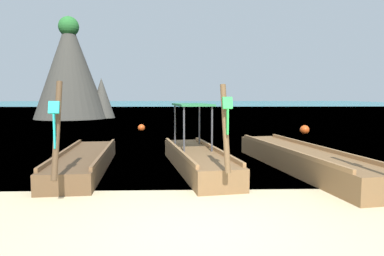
{
  "coord_description": "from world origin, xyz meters",
  "views": [
    {
      "loc": [
        -0.29,
        -5.28,
        2.11
      ],
      "look_at": [
        0.0,
        4.46,
        1.2
      ],
      "focal_mm": 33.19,
      "sensor_mm": 36.0,
      "label": 1
    }
  ],
  "objects_px": {
    "mooring_buoy_near": "(141,128)",
    "mooring_buoy_far": "(305,130)",
    "longtail_boat_pink_ribbon": "(302,160)",
    "longtail_boat_green_ribbon": "(197,158)",
    "longtail_boat_turquoise_ribbon": "(84,161)",
    "karst_rock": "(72,69)"
  },
  "relations": [
    {
      "from": "longtail_boat_turquoise_ribbon",
      "to": "mooring_buoy_far",
      "type": "distance_m",
      "value": 12.89
    },
    {
      "from": "longtail_boat_green_ribbon",
      "to": "mooring_buoy_near",
      "type": "bearing_deg",
      "value": 104.44
    },
    {
      "from": "mooring_buoy_far",
      "to": "longtail_boat_turquoise_ribbon",
      "type": "bearing_deg",
      "value": -136.56
    },
    {
      "from": "longtail_boat_pink_ribbon",
      "to": "mooring_buoy_near",
      "type": "bearing_deg",
      "value": 117.48
    },
    {
      "from": "longtail_boat_pink_ribbon",
      "to": "longtail_boat_green_ribbon",
      "type": "bearing_deg",
      "value": 176.46
    },
    {
      "from": "longtail_boat_pink_ribbon",
      "to": "mooring_buoy_far",
      "type": "xyz_separation_m",
      "value": [
        3.26,
        9.04,
        -0.06
      ]
    },
    {
      "from": "longtail_boat_turquoise_ribbon",
      "to": "longtail_boat_pink_ribbon",
      "type": "xyz_separation_m",
      "value": [
        6.1,
        -0.18,
        0.05
      ]
    },
    {
      "from": "longtail_boat_pink_ribbon",
      "to": "mooring_buoy_far",
      "type": "relative_size",
      "value": 14.58
    },
    {
      "from": "karst_rock",
      "to": "mooring_buoy_near",
      "type": "bearing_deg",
      "value": -57.57
    },
    {
      "from": "longtail_boat_turquoise_ribbon",
      "to": "longtail_boat_pink_ribbon",
      "type": "distance_m",
      "value": 6.1
    },
    {
      "from": "mooring_buoy_near",
      "to": "mooring_buoy_far",
      "type": "distance_m",
      "value": 9.17
    },
    {
      "from": "karst_rock",
      "to": "mooring_buoy_near",
      "type": "height_order",
      "value": "karst_rock"
    },
    {
      "from": "karst_rock",
      "to": "mooring_buoy_far",
      "type": "bearing_deg",
      "value": -39.86
    },
    {
      "from": "longtail_boat_pink_ribbon",
      "to": "mooring_buoy_far",
      "type": "height_order",
      "value": "longtail_boat_pink_ribbon"
    },
    {
      "from": "karst_rock",
      "to": "mooring_buoy_far",
      "type": "height_order",
      "value": "karst_rock"
    },
    {
      "from": "longtail_boat_pink_ribbon",
      "to": "mooring_buoy_far",
      "type": "bearing_deg",
      "value": 70.2
    },
    {
      "from": "longtail_boat_green_ribbon",
      "to": "karst_rock",
      "type": "distance_m",
      "value": 25.2
    },
    {
      "from": "mooring_buoy_near",
      "to": "longtail_boat_green_ribbon",
      "type": "bearing_deg",
      "value": -75.56
    },
    {
      "from": "longtail_boat_turquoise_ribbon",
      "to": "mooring_buoy_near",
      "type": "bearing_deg",
      "value": 87.9
    },
    {
      "from": "karst_rock",
      "to": "longtail_boat_turquoise_ribbon",
      "type": "bearing_deg",
      "value": -72.52
    },
    {
      "from": "longtail_boat_pink_ribbon",
      "to": "mooring_buoy_near",
      "type": "xyz_separation_m",
      "value": [
        -5.71,
        10.97,
        -0.1
      ]
    },
    {
      "from": "longtail_boat_pink_ribbon",
      "to": "karst_rock",
      "type": "bearing_deg",
      "value": 120.12
    }
  ]
}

